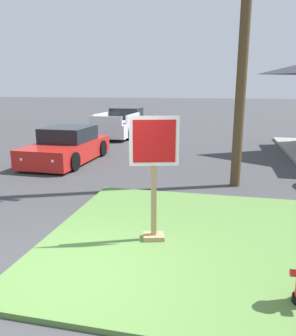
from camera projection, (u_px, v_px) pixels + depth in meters
ground_plane at (66, 281)px, 4.65m from camera, size 160.00×160.00×0.00m
grass_corner_patch at (204, 240)px, 5.80m from camera, size 5.45×5.00×0.08m
stop_sign at (154, 180)px, 5.51m from camera, size 0.78×0.37×2.13m
manhole_cover at (136, 219)px, 6.81m from camera, size 0.70×0.70×0.02m
parked_sedan_red at (67, 147)px, 12.06m from camera, size 1.96×4.07×1.25m
pickup_truck_white at (123, 124)px, 18.85m from camera, size 2.08×5.60×1.48m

